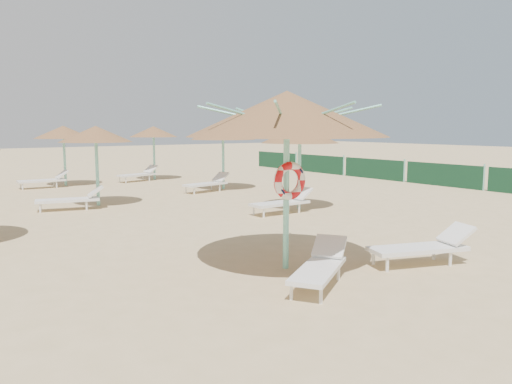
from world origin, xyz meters
TOP-DOWN VIEW (x-y plane):
  - ground at (0.00, 0.00)m, footprint 120.00×120.00m
  - main_palapa at (0.19, -0.06)m, footprint 3.63×3.63m
  - lounger_main_a at (0.02, -1.17)m, footprint 1.87×1.49m
  - lounger_main_b at (2.49, -1.39)m, footprint 2.12×1.24m
  - palapa_field at (-0.13, 10.99)m, footprint 14.60×13.49m
  - windbreak_fence at (14.00, 9.96)m, footprint 0.08×19.84m

SIDE VIEW (x-z plane):
  - ground at x=0.00m, z-range 0.00..0.00m
  - lounger_main_a at x=0.02m, z-range -0.02..0.67m
  - lounger_main_b at x=2.49m, z-range -0.02..0.72m
  - windbreak_fence at x=14.00m, z-range -0.05..1.05m
  - palapa_field at x=-0.13m, z-range 0.97..3.66m
  - main_palapa at x=0.19m, z-range 1.20..4.45m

